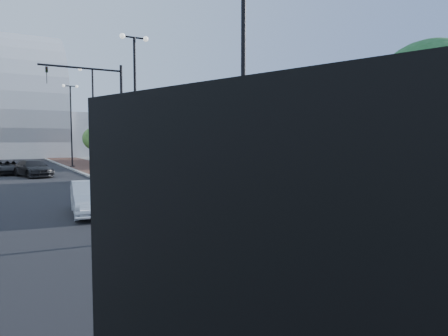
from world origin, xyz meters
TOP-DOWN VIEW (x-y plane):
  - sidewalk at (3.50, 40.00)m, footprint 7.00×140.00m
  - concrete_strip at (6.20, 40.00)m, footprint 2.40×140.00m
  - curb at (0.00, 40.00)m, footprint 0.30×140.00m
  - white_sedan at (-3.30, 15.59)m, footprint 1.90×4.34m
  - dark_car_mid at (-5.94, 39.20)m, footprint 2.19×4.61m
  - dark_car_far at (-4.11, 35.56)m, footprint 3.23×5.29m
  - pedestrian at (5.76, 11.10)m, footprint 0.68×0.48m
  - streetlight_1 at (0.49, 10.00)m, footprint 1.44×0.56m
  - streetlight_2 at (0.60, 22.00)m, footprint 1.72×0.56m
  - streetlight_3 at (0.49, 34.00)m, footprint 1.44×0.56m
  - streetlight_4 at (0.60, 46.00)m, footprint 1.72×0.56m
  - traffic_mast at (-0.30, 25.00)m, footprint 5.09×0.20m
  - tree_0 at (1.65, 4.02)m, footprint 2.63×2.62m
  - tree_1 at (1.65, 15.02)m, footprint 2.23×2.15m
  - tree_2 at (1.65, 27.02)m, footprint 2.50×2.46m
  - tree_3 at (1.65, 39.02)m, footprint 2.25×2.18m
  - convention_center at (-2.00, 85.00)m, footprint 50.00×30.00m
  - commercial_block_ne at (16.00, 50.00)m, footprint 12.00×22.00m
  - commercial_block_e at (18.00, 20.00)m, footprint 10.00×16.00m
  - utility_cover_1 at (2.40, 8.00)m, footprint 0.50×0.50m
  - utility_cover_2 at (2.40, 19.00)m, footprint 0.50×0.50m

SIDE VIEW (x-z plane):
  - sidewalk at x=3.50m, z-range 0.00..0.12m
  - concrete_strip at x=6.20m, z-range 0.00..0.13m
  - curb at x=0.00m, z-range 0.00..0.14m
  - utility_cover_1 at x=2.40m, z-range 0.12..0.14m
  - utility_cover_2 at x=2.40m, z-range 0.12..0.14m
  - dark_car_mid at x=-5.94m, z-range 0.00..1.27m
  - white_sedan at x=-3.30m, z-range 0.00..1.38m
  - dark_car_far at x=-4.11m, z-range 0.00..1.43m
  - pedestrian at x=5.76m, z-range 0.00..1.76m
  - tree_3 at x=1.65m, z-range 1.06..5.40m
  - commercial_block_e at x=18.00m, z-range 0.00..7.00m
  - tree_1 at x=1.65m, z-range 1.28..6.03m
  - tree_0 at x=1.65m, z-range 1.29..6.52m
  - tree_2 at x=1.65m, z-range 1.36..6.58m
  - commercial_block_ne at x=16.00m, z-range 0.00..8.00m
  - streetlight_1 at x=0.49m, z-range -0.26..8.95m
  - streetlight_3 at x=0.49m, z-range -0.26..8.95m
  - streetlight_2 at x=0.60m, z-range 0.18..9.46m
  - streetlight_4 at x=0.60m, z-range 0.18..9.46m
  - traffic_mast at x=-0.30m, z-range 0.98..8.98m
  - convention_center at x=-2.00m, z-range -19.00..31.00m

